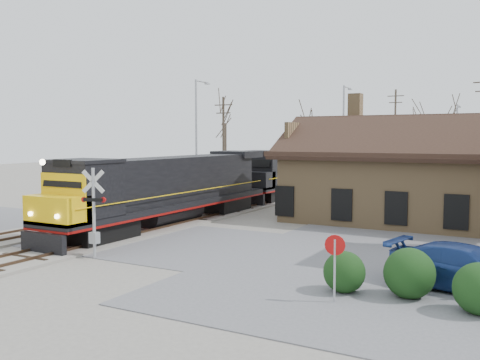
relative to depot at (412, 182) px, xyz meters
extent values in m
plane|color=gray|center=(-11.99, -12.00, -2.41)|extent=(140.00, 140.00, 0.00)
cube|color=#5D5D62|center=(-11.99, -12.00, -2.39)|extent=(60.00, 9.00, 0.03)
cube|color=gray|center=(-11.99, 3.00, -2.35)|extent=(3.40, 90.00, 0.12)
cube|color=#473323|center=(-12.71, 3.00, -2.24)|extent=(0.08, 90.00, 0.14)
cube|color=#473323|center=(-11.27, 3.00, -2.24)|extent=(0.08, 90.00, 0.14)
cube|color=gray|center=(-16.49, 3.00, -2.35)|extent=(3.40, 90.00, 0.12)
cube|color=#473323|center=(-17.21, 3.00, -2.24)|extent=(0.08, 90.00, 0.14)
cube|color=#473323|center=(-15.77, 3.00, -2.24)|extent=(0.08, 90.00, 0.14)
cube|color=#9F7E52|center=(0.01, 0.00, -0.41)|extent=(14.00, 8.00, 4.00)
cube|color=black|center=(0.01, 0.00, 1.69)|extent=(15.20, 9.20, 0.30)
cube|color=black|center=(0.01, -2.30, 2.69)|extent=(15.00, 4.71, 2.66)
cube|color=black|center=(0.01, 2.30, 2.69)|extent=(15.00, 4.71, 2.66)
cube|color=#9F7E52|center=(-3.99, 1.50, 4.39)|extent=(0.80, 0.80, 2.20)
cube|color=black|center=(-11.99, -13.74, -1.90)|extent=(2.28, 3.65, 0.91)
cube|color=black|center=(-11.99, -1.88, -1.90)|extent=(2.28, 3.65, 0.91)
cube|color=black|center=(-11.99, -7.81, -1.17)|extent=(2.74, 18.26, 0.32)
cube|color=maroon|center=(-11.99, -7.81, -1.38)|extent=(2.76, 18.26, 0.11)
cube|color=black|center=(-11.99, -6.67, 0.24)|extent=(2.37, 13.24, 2.56)
cube|color=black|center=(-11.99, -14.57, 0.24)|extent=(2.74, 2.56, 2.56)
cube|color=yellow|center=(-11.99, -16.12, -0.54)|extent=(2.74, 1.64, 1.28)
cube|color=black|center=(-11.99, -17.04, -1.90)|extent=(2.56, 0.25, 0.91)
cylinder|color=#FFF2CC|center=(-11.99, -16.96, 1.61)|extent=(0.26, 0.10, 0.26)
cube|color=black|center=(-11.99, 5.01, -1.90)|extent=(2.28, 3.65, 0.91)
cube|color=black|center=(-11.99, 16.88, -1.90)|extent=(2.28, 3.65, 0.91)
cube|color=black|center=(-11.99, 10.95, -1.17)|extent=(2.74, 18.26, 0.32)
cube|color=maroon|center=(-11.99, 10.95, -1.38)|extent=(2.76, 18.26, 0.11)
cube|color=black|center=(-11.99, 12.09, 0.24)|extent=(2.37, 13.24, 2.56)
cube|color=black|center=(-11.99, 4.19, 0.24)|extent=(2.74, 2.56, 2.56)
cube|color=black|center=(-11.99, 2.64, -0.54)|extent=(2.74, 1.64, 1.28)
cube|color=black|center=(-11.99, 1.72, -1.90)|extent=(2.56, 0.25, 0.91)
cylinder|color=#A5A8AD|center=(-9.68, -16.35, -0.51)|extent=(0.13, 0.13, 3.80)
cube|color=silver|center=(-9.68, -16.35, 0.82)|extent=(0.95, 0.38, 0.99)
cube|color=silver|center=(-9.68, -16.35, 0.82)|extent=(0.95, 0.38, 0.99)
cube|color=black|center=(-9.68, -16.35, 0.06)|extent=(0.85, 0.44, 0.14)
cylinder|color=#B20C0C|center=(-10.08, -16.49, 0.06)|extent=(0.24, 0.15, 0.23)
cylinder|color=#B20C0C|center=(-9.28, -16.20, 0.06)|extent=(0.24, 0.15, 0.23)
cube|color=#A5A8AD|center=(-9.68, -16.35, -1.55)|extent=(0.38, 0.28, 0.47)
cylinder|color=#A5A8AD|center=(-18.95, -6.37, -0.63)|extent=(0.12, 0.12, 3.55)
cube|color=silver|center=(-18.95, -6.37, 0.61)|extent=(0.93, 0.09, 0.93)
cube|color=silver|center=(-18.95, -6.37, 0.61)|extent=(0.93, 0.09, 0.93)
cube|color=black|center=(-18.95, -6.37, -0.10)|extent=(0.81, 0.19, 0.13)
cylinder|color=#B20C0C|center=(-18.56, -6.35, -0.10)|extent=(0.22, 0.09, 0.21)
cylinder|color=#B20C0C|center=(-19.35, -6.39, -0.10)|extent=(0.22, 0.09, 0.21)
cube|color=#A5A8AD|center=(-18.95, -6.37, -1.61)|extent=(0.35, 0.27, 0.44)
cylinder|color=#A5A8AD|center=(1.21, -17.37, -1.41)|extent=(0.07, 0.07, 1.99)
cylinder|color=#B20C0C|center=(1.21, -17.37, -0.60)|extent=(0.63, 0.14, 0.63)
imported|color=navy|center=(4.63, -14.03, -1.65)|extent=(5.56, 3.16, 1.52)
sphere|color=black|center=(1.12, -16.14, -1.72)|extent=(1.37, 1.37, 1.37)
sphere|color=black|center=(3.10, -15.73, -1.60)|extent=(1.61, 1.61, 1.61)
sphere|color=black|center=(5.19, -16.36, -1.65)|extent=(1.51, 1.51, 1.51)
cylinder|color=#A5A8AD|center=(-18.04, 3.90, 2.47)|extent=(0.18, 0.18, 9.76)
cylinder|color=#A5A8AD|center=(-18.04, 4.80, 7.26)|extent=(0.12, 1.80, 0.12)
cube|color=#A5A8AD|center=(-18.04, 5.60, 7.16)|extent=(0.25, 0.50, 0.12)
cylinder|color=#A5A8AD|center=(-8.24, 12.06, 2.35)|extent=(0.18, 0.18, 9.51)
cylinder|color=#A5A8AD|center=(-8.24, 12.96, 7.00)|extent=(0.12, 1.80, 0.12)
cube|color=#A5A8AD|center=(-8.24, 13.76, 6.90)|extent=(0.25, 0.50, 0.12)
cylinder|color=#A5A8AD|center=(-0.63, 24.45, 1.76)|extent=(0.18, 0.18, 8.34)
cylinder|color=#A5A8AD|center=(-0.63, 25.35, 5.83)|extent=(0.12, 1.80, 0.12)
cube|color=#A5A8AD|center=(-0.63, 26.15, 5.73)|extent=(0.25, 0.50, 0.12)
cylinder|color=#382D23|center=(-21.04, 13.26, 2.13)|extent=(0.24, 0.24, 9.08)
cube|color=#382D23|center=(-21.04, 13.26, 5.87)|extent=(2.00, 0.10, 0.10)
cube|color=#382D23|center=(-21.04, 13.26, 5.07)|extent=(1.60, 0.10, 0.10)
cylinder|color=#382D23|center=(-8.98, 34.39, 3.06)|extent=(0.24, 0.24, 10.93)
cube|color=#382D23|center=(-8.98, 34.39, 7.72)|extent=(2.00, 0.10, 0.10)
cube|color=#382D23|center=(-8.98, 34.39, 6.92)|extent=(1.60, 0.10, 0.10)
cylinder|color=#382D23|center=(-25.49, 21.15, 0.95)|extent=(0.32, 0.32, 6.71)
cylinder|color=#382D23|center=(-16.45, 23.78, 0.26)|extent=(0.32, 0.32, 5.33)
cylinder|color=#382D23|center=(-6.44, 36.30, 0.76)|extent=(0.32, 0.32, 6.33)
cylinder|color=#382D23|center=(-2.12, 31.79, 0.74)|extent=(0.32, 0.32, 6.30)
camera|label=1|loc=(6.46, -32.76, 2.67)|focal=40.00mm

